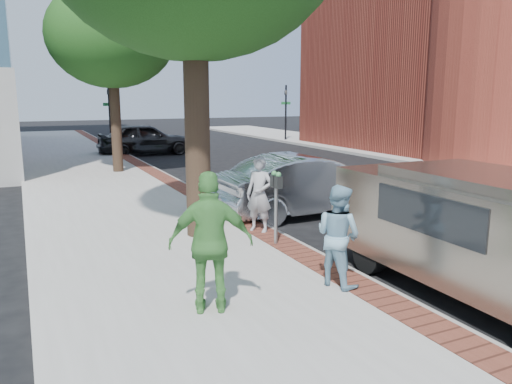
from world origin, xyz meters
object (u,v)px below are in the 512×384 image
person_officer (338,235)px  bg_car (145,139)px  parking_meter (276,192)px  person_gray (259,194)px  van (478,229)px  person_green (211,243)px  sedan_silver (308,185)px

person_officer → bg_car: bearing=-22.7°
parking_meter → person_officer: 2.37m
person_gray → van: van is taller
person_green → van: (4.03, -0.87, -0.05)m
parking_meter → person_green: person_green is taller
person_gray → sedan_silver: 2.56m
parking_meter → sedan_silver: parking_meter is taller
sedan_silver → person_officer: bearing=152.5°
person_green → van: person_green is taller
person_gray → person_officer: bearing=-42.1°
person_gray → bg_car: 16.96m
parking_meter → person_green: bearing=-132.9°
person_gray → bg_car: size_ratio=0.34×
person_gray → person_officer: size_ratio=1.04×
person_gray → person_officer: person_gray is taller
van → parking_meter: bearing=118.8°
person_officer → sedan_silver: person_officer is taller
person_green → person_gray: bearing=-105.2°
person_officer → sedan_silver: 5.35m
person_officer → bg_car: (1.68, 20.24, -0.11)m
person_officer → van: size_ratio=0.30×
parking_meter → person_officer: (-0.14, -2.35, -0.26)m
person_green → bg_car: person_green is taller
van → person_officer: bearing=153.9°
person_officer → van: (1.90, -0.97, 0.13)m
bg_car → van: bearing=-177.8°
van → person_green: bearing=168.6°
parking_meter → person_gray: 1.03m
person_gray → sedan_silver: person_gray is taller
person_gray → van: (1.64, -4.31, 0.09)m
person_officer → bg_car: size_ratio=0.32×
person_officer → person_green: person_green is taller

